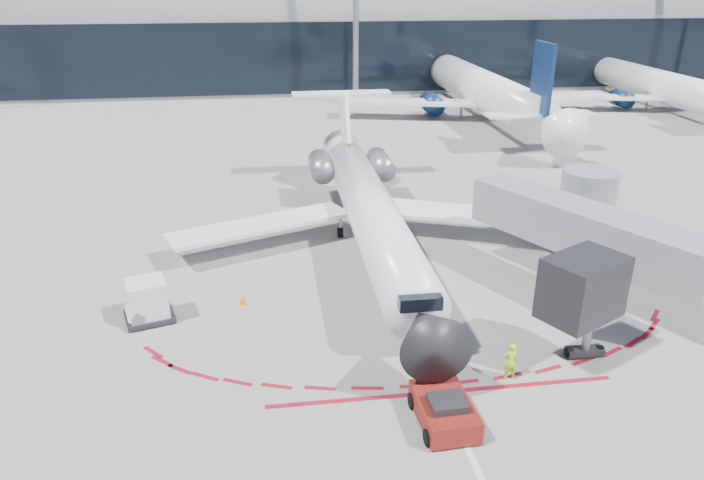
{
  "coord_description": "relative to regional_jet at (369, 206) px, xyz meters",
  "views": [
    {
      "loc": [
        -6.35,
        -31.27,
        15.31
      ],
      "look_at": [
        -2.32,
        -1.93,
        2.64
      ],
      "focal_mm": 32.0,
      "sensor_mm": 36.0,
      "label": 1
    }
  ],
  "objects": [
    {
      "name": "bg_airliner_1",
      "position": [
        18.63,
        35.24,
        3.61
      ],
      "size": [
        37.66,
        39.88,
        12.19
      ],
      "primitive_type": null,
      "color": "white",
      "rests_on": "ground"
    },
    {
      "name": "terminal_building",
      "position": [
        0.59,
        61.62,
        6.04
      ],
      "size": [
        150.0,
        24.15,
        24.0
      ],
      "color": "#939699",
      "rests_on": "ground"
    },
    {
      "name": "regional_jet",
      "position": [
        0.0,
        0.0,
        0.0
      ],
      "size": [
        24.1,
        29.72,
        7.44
      ],
      "color": "white",
      "rests_on": "ground"
    },
    {
      "name": "uld_container",
      "position": [
        -11.8,
        -7.49,
        -1.47
      ],
      "size": [
        2.64,
        2.42,
        2.06
      ],
      "rotation": [
        0.0,
        0.0,
        0.29
      ],
      "color": "black",
      "rests_on": "ground"
    },
    {
      "name": "ramp_worker",
      "position": [
        3.5,
        -14.32,
        -1.66
      ],
      "size": [
        0.62,
        0.43,
        1.65
      ],
      "primitive_type": "imported",
      "rotation": [
        0.0,
        0.0,
        3.2
      ],
      "color": "#A4FF1A",
      "rests_on": "ground"
    },
    {
      "name": "apron_centerline",
      "position": [
        0.59,
        -1.35,
        -2.48
      ],
      "size": [
        0.25,
        40.0,
        0.01
      ],
      "primitive_type": "cube",
      "color": "silver",
      "rests_on": "ground"
    },
    {
      "name": "bg_airliner_2",
      "position": [
        41.73,
        36.36,
        2.74
      ],
      "size": [
        32.29,
        34.19,
        10.45
      ],
      "primitive_type": null,
      "color": "white",
      "rests_on": "ground"
    },
    {
      "name": "apron_stop_bar",
      "position": [
        0.59,
        -14.85,
        -2.48
      ],
      "size": [
        14.0,
        0.25,
        0.01
      ],
      "primitive_type": "cube",
      "color": "maroon",
      "rests_on": "ground"
    },
    {
      "name": "pushback_tug",
      "position": [
        0.12,
        -16.63,
        -1.93
      ],
      "size": [
        2.18,
        4.85,
        1.25
      ],
      "rotation": [
        0.0,
        0.0,
        0.04
      ],
      "color": "#5F110D",
      "rests_on": "ground"
    },
    {
      "name": "ground",
      "position": [
        0.59,
        -3.35,
        -2.49
      ],
      "size": [
        260.0,
        260.0,
        0.0
      ],
      "primitive_type": "plane",
      "color": "gray",
      "rests_on": "ground"
    },
    {
      "name": "jet_bridge",
      "position": [
        10.38,
        -6.37,
        0.52
      ],
      "size": [
        10.03,
        15.2,
        4.9
      ],
      "color": "gray",
      "rests_on": "ground"
    },
    {
      "name": "safety_cone_left",
      "position": [
        -7.42,
        -6.54,
        -2.25
      ],
      "size": [
        0.34,
        0.34,
        0.47
      ],
      "primitive_type": "cone",
      "color": "#F95E05",
      "rests_on": "ground"
    }
  ]
}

